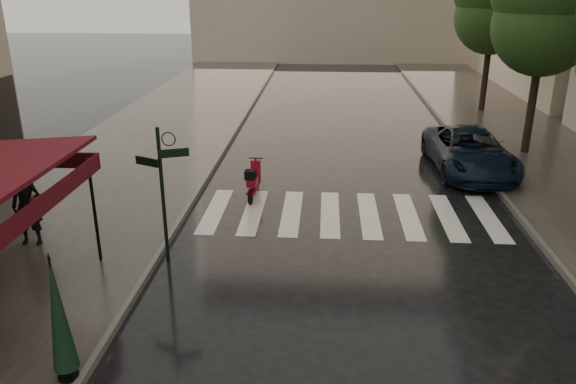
# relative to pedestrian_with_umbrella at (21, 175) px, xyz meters

# --- Properties ---
(ground) EXTENTS (120.00, 120.00, 0.00)m
(ground) POSITION_rel_pedestrian_with_umbrella_xyz_m (4.55, -3.45, -1.83)
(ground) COLOR black
(ground) RESTS_ON ground
(sidewalk_near) EXTENTS (6.00, 60.00, 0.12)m
(sidewalk_near) POSITION_rel_pedestrian_with_umbrella_xyz_m (0.05, 8.55, -1.77)
(sidewalk_near) COLOR #38332D
(sidewalk_near) RESTS_ON ground
(sidewalk_far) EXTENTS (5.50, 60.00, 0.12)m
(sidewalk_far) POSITION_rel_pedestrian_with_umbrella_xyz_m (14.80, 8.55, -1.77)
(sidewalk_far) COLOR #38332D
(sidewalk_far) RESTS_ON ground
(curb_near) EXTENTS (0.12, 60.00, 0.16)m
(curb_near) POSITION_rel_pedestrian_with_umbrella_xyz_m (3.10, 8.55, -1.75)
(curb_near) COLOR #595651
(curb_near) RESTS_ON ground
(curb_far) EXTENTS (0.12, 60.00, 0.16)m
(curb_far) POSITION_rel_pedestrian_with_umbrella_xyz_m (12.00, 8.55, -1.75)
(curb_far) COLOR #595651
(curb_far) RESTS_ON ground
(crosswalk) EXTENTS (7.85, 3.20, 0.01)m
(crosswalk) POSITION_rel_pedestrian_with_umbrella_xyz_m (7.53, 2.55, -1.82)
(crosswalk) COLOR silver
(crosswalk) RESTS_ON ground
(signpost) EXTENTS (1.17, 0.29, 3.10)m
(signpost) POSITION_rel_pedestrian_with_umbrella_xyz_m (3.36, -0.45, 0.01)
(signpost) COLOR black
(signpost) RESTS_ON ground
(pedestrian_with_umbrella) EXTENTS (1.16, 1.18, 2.57)m
(pedestrian_with_umbrella) POSITION_rel_pedestrian_with_umbrella_xyz_m (0.00, 0.00, 0.00)
(pedestrian_with_umbrella) COLOR black
(pedestrian_with_umbrella) RESTS_ON sidewalk_near
(scooter) EXTENTS (0.42, 1.57, 1.03)m
(scooter) POSITION_rel_pedestrian_with_umbrella_xyz_m (4.78, 3.64, -1.35)
(scooter) COLOR black
(scooter) RESTS_ON ground
(parked_car) EXTENTS (2.50, 5.07, 1.38)m
(parked_car) POSITION_rel_pedestrian_with_umbrella_xyz_m (11.55, 6.49, -1.13)
(parked_car) COLOR black
(parked_car) RESTS_ON ground
(parasol_back) EXTENTS (0.39, 0.39, 2.12)m
(parasol_back) POSITION_rel_pedestrian_with_umbrella_xyz_m (2.90, -4.60, -0.57)
(parasol_back) COLOR black
(parasol_back) RESTS_ON sidewalk_near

